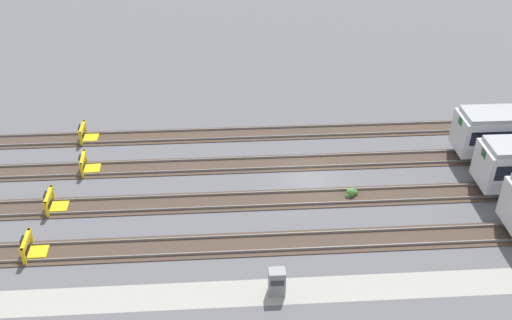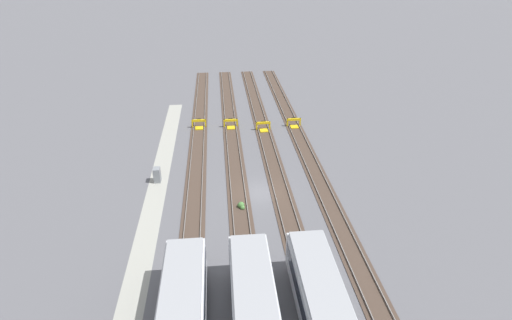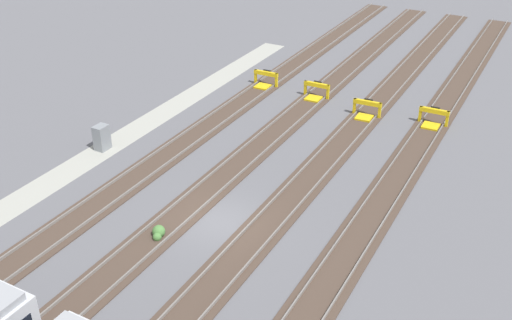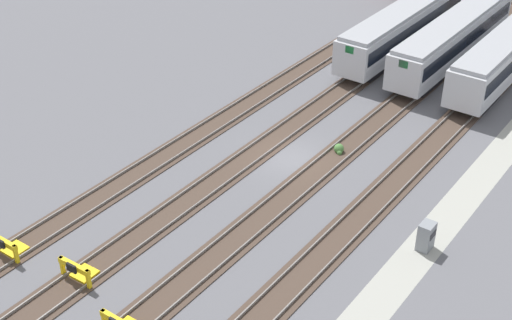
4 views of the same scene
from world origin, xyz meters
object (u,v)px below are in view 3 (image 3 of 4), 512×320
bumper_stop_nearest_track (265,80)px  electrical_cabinet (102,138)px  bumper_stop_middle_track (366,111)px  bumper_stop_far_inner_track (433,119)px  bumper_stop_near_inner_track (315,92)px  weed_clump (158,232)px

bumper_stop_nearest_track → electrical_cabinet: size_ratio=1.25×
bumper_stop_middle_track → bumper_stop_far_inner_track: same height
bumper_stop_nearest_track → bumper_stop_near_inner_track: size_ratio=1.00×
bumper_stop_middle_track → weed_clump: 18.61m
bumper_stop_nearest_track → bumper_stop_far_inner_track: 13.23m
bumper_stop_far_inner_track → weed_clump: size_ratio=2.18×
bumper_stop_middle_track → weed_clump: bumper_stop_middle_track is taller
electrical_cabinet → weed_clump: 10.39m
bumper_stop_near_inner_track → bumper_stop_middle_track: bearing=72.4°
bumper_stop_middle_track → bumper_stop_far_inner_track: (-0.83, 4.39, 0.00)m
bumper_stop_nearest_track → bumper_stop_middle_track: 8.97m
bumper_stop_far_inner_track → bumper_stop_nearest_track: bearing=-93.8°
bumper_stop_middle_track → electrical_cabinet: bearing=-46.3°
bumper_stop_far_inner_track → electrical_cabinet: bearing=-52.7°
bumper_stop_near_inner_track → bumper_stop_middle_track: size_ratio=1.00×
bumper_stop_nearest_track → electrical_cabinet: bearing=-16.1°
bumper_stop_nearest_track → bumper_stop_far_inner_track: bearing=86.2°
electrical_cabinet → weed_clump: size_ratio=1.74×
bumper_stop_nearest_track → bumper_stop_middle_track: same height
electrical_cabinet → weed_clump: electrical_cabinet is taller
bumper_stop_near_inner_track → electrical_cabinet: bearing=-31.7°
bumper_stop_middle_track → bumper_stop_nearest_track: bearing=-100.9°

